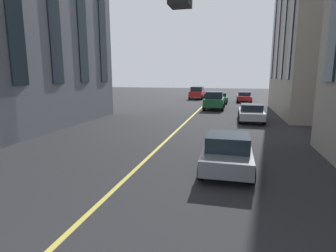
% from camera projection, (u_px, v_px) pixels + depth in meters
% --- Properties ---
extents(lane_centre_line, '(80.00, 0.16, 0.01)m').
position_uv_depth(lane_centre_line, '(184.00, 124.00, 20.01)').
color(lane_centre_line, '#D8C64C').
rests_on(lane_centre_line, ground_plane).
extents(car_red_near, '(4.70, 2.14, 1.88)m').
position_uv_depth(car_red_near, '(197.00, 93.00, 41.39)').
color(car_red_near, '#B21E1E').
rests_on(car_red_near, ground_plane).
extents(car_green_trailing, '(4.70, 2.14, 1.88)m').
position_uv_depth(car_green_trailing, '(214.00, 100.00, 28.69)').
color(car_green_trailing, '#1E6038').
rests_on(car_green_trailing, ground_plane).
extents(car_green_far, '(4.40, 1.95, 1.37)m').
position_uv_depth(car_green_far, '(220.00, 98.00, 34.85)').
color(car_green_far, '#1E6038').
rests_on(car_green_far, ground_plane).
extents(car_silver_parked_b, '(4.40, 1.95, 1.37)m').
position_uv_depth(car_silver_parked_b, '(251.00, 112.00, 20.98)').
color(car_silver_parked_b, '#B7BABF').
rests_on(car_silver_parked_b, ground_plane).
extents(car_red_mid, '(4.40, 1.95, 1.37)m').
position_uv_depth(car_red_mid, '(244.00, 97.00, 36.64)').
color(car_red_mid, '#B21E1E').
rests_on(car_red_mid, ground_plane).
extents(car_grey_parked_a, '(3.90, 1.89, 1.40)m').
position_uv_depth(car_grey_parked_a, '(227.00, 152.00, 10.11)').
color(car_grey_parked_a, slate).
rests_on(car_grey_parked_a, ground_plane).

